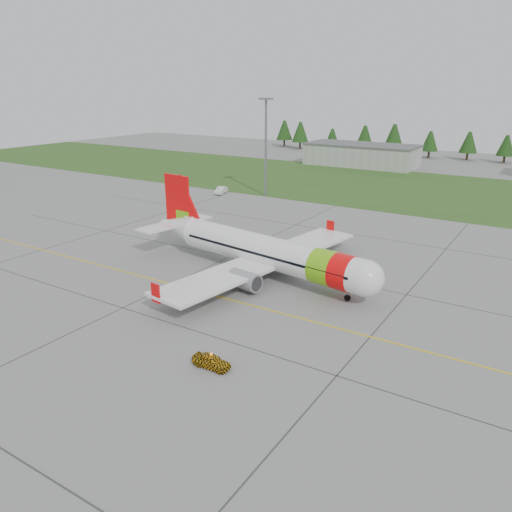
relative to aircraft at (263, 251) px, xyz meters
The scene contains 9 objects.
ground 18.42m from the aircraft, 66.32° to the right, with size 320.00×320.00×0.00m, color gray.
aircraft is the anchor object (origin of this frame).
follow_me_car 22.49m from the aircraft, 69.98° to the right, with size 1.40×1.19×3.48m, color #E9A80C.
service_van 50.85m from the aircraft, 132.06° to the left, with size 1.64×1.55×4.71m, color silver.
grass_strip 65.86m from the aircraft, 83.64° to the left, with size 320.00×50.00×0.03m, color #30561E.
taxi_guideline 11.72m from the aircraft, 49.77° to the right, with size 120.00×0.25×0.02m, color gold.
hangar_west 96.11m from the aircraft, 103.67° to the left, with size 32.00×14.00×6.00m, color #A8A8A3.
floodlight_mast 48.68m from the aircraft, 120.84° to the left, with size 0.50×0.50×20.00m, color slate.
treeline 121.62m from the aircraft, 86.56° to the left, with size 160.00×8.00×10.00m, color #1C3F14, non-canonical shape.
Camera 1 is at (23.45, -33.95, 22.86)m, focal length 35.00 mm.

